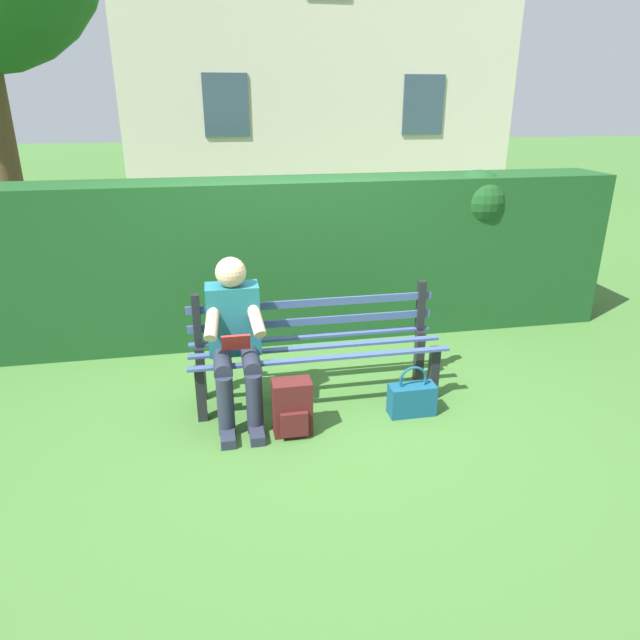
% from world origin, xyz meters
% --- Properties ---
extents(ground, '(60.00, 60.00, 0.00)m').
position_xyz_m(ground, '(0.00, 0.00, 0.00)').
color(ground, '#3D6B2D').
extents(park_bench, '(1.95, 0.48, 0.85)m').
position_xyz_m(park_bench, '(0.00, -0.07, 0.43)').
color(park_bench, black).
rests_on(park_bench, ground).
extents(person_seated, '(0.44, 0.73, 1.18)m').
position_xyz_m(person_seated, '(0.62, 0.10, 0.63)').
color(person_seated, '#1E6672').
rests_on(person_seated, ground).
extents(hedge_backdrop, '(6.59, 0.69, 1.58)m').
position_xyz_m(hedge_backdrop, '(0.12, -1.38, 0.79)').
color(hedge_backdrop, '#19471E').
rests_on(hedge_backdrop, ground).
extents(building_facade, '(8.34, 2.79, 7.50)m').
position_xyz_m(building_facade, '(-1.79, -9.76, 3.75)').
color(building_facade, beige).
rests_on(building_facade, ground).
extents(backpack, '(0.27, 0.24, 0.40)m').
position_xyz_m(backpack, '(0.27, 0.46, 0.20)').
color(backpack, '#4C1919').
rests_on(backpack, ground).
extents(handbag, '(0.35, 0.15, 0.39)m').
position_xyz_m(handbag, '(-0.65, 0.37, 0.13)').
color(handbag, navy).
rests_on(handbag, ground).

